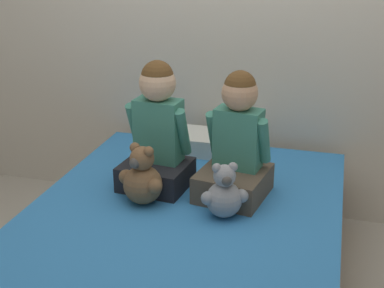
{
  "coord_description": "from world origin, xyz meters",
  "views": [
    {
      "loc": [
        0.66,
        -2.18,
        1.72
      ],
      "look_at": [
        0.0,
        0.18,
        0.76
      ],
      "focal_mm": 50.0,
      "sensor_mm": 36.0,
      "label": 1
    }
  ],
  "objects_px": {
    "pillow_at_headboard": "(219,144)",
    "bed": "(182,255)",
    "child_on_left": "(157,132)",
    "child_on_right": "(236,146)",
    "teddy_bear_held_by_right_child": "(224,194)",
    "teddy_bear_held_by_left_child": "(142,179)"
  },
  "relations": [
    {
      "from": "child_on_left",
      "to": "child_on_right",
      "type": "height_order",
      "value": "child_on_left"
    },
    {
      "from": "pillow_at_headboard",
      "to": "teddy_bear_held_by_left_child",
      "type": "bearing_deg",
      "value": -105.74
    },
    {
      "from": "child_on_right",
      "to": "teddy_bear_held_by_right_child",
      "type": "xyz_separation_m",
      "value": [
        -0.0,
        -0.25,
        -0.15
      ]
    },
    {
      "from": "bed",
      "to": "child_on_left",
      "type": "bearing_deg",
      "value": 128.4
    },
    {
      "from": "pillow_at_headboard",
      "to": "bed",
      "type": "bearing_deg",
      "value": -90.0
    },
    {
      "from": "teddy_bear_held_by_right_child",
      "to": "pillow_at_headboard",
      "type": "height_order",
      "value": "teddy_bear_held_by_right_child"
    },
    {
      "from": "bed",
      "to": "teddy_bear_held_by_right_child",
      "type": "bearing_deg",
      "value": 3.75
    },
    {
      "from": "bed",
      "to": "teddy_bear_held_by_left_child",
      "type": "height_order",
      "value": "teddy_bear_held_by_left_child"
    },
    {
      "from": "teddy_bear_held_by_left_child",
      "to": "pillow_at_headboard",
      "type": "relative_size",
      "value": 0.64
    },
    {
      "from": "bed",
      "to": "pillow_at_headboard",
      "type": "xyz_separation_m",
      "value": [
        0.0,
        0.79,
        0.3
      ]
    },
    {
      "from": "bed",
      "to": "child_on_right",
      "type": "height_order",
      "value": "child_on_right"
    },
    {
      "from": "teddy_bear_held_by_right_child",
      "to": "pillow_at_headboard",
      "type": "relative_size",
      "value": 0.57
    },
    {
      "from": "bed",
      "to": "child_on_left",
      "type": "height_order",
      "value": "child_on_left"
    },
    {
      "from": "child_on_left",
      "to": "pillow_at_headboard",
      "type": "height_order",
      "value": "child_on_left"
    },
    {
      "from": "child_on_left",
      "to": "child_on_right",
      "type": "bearing_deg",
      "value": 6.08
    },
    {
      "from": "child_on_left",
      "to": "pillow_at_headboard",
      "type": "xyz_separation_m",
      "value": [
        0.21,
        0.53,
        -0.24
      ]
    },
    {
      "from": "teddy_bear_held_by_left_child",
      "to": "teddy_bear_held_by_right_child",
      "type": "bearing_deg",
      "value": 16.83
    },
    {
      "from": "teddy_bear_held_by_right_child",
      "to": "child_on_right",
      "type": "bearing_deg",
      "value": 64.59
    },
    {
      "from": "child_on_right",
      "to": "teddy_bear_held_by_left_child",
      "type": "bearing_deg",
      "value": -142.53
    },
    {
      "from": "bed",
      "to": "pillow_at_headboard",
      "type": "bearing_deg",
      "value": 90.0
    },
    {
      "from": "child_on_right",
      "to": "pillow_at_headboard",
      "type": "relative_size",
      "value": 1.34
    },
    {
      "from": "pillow_at_headboard",
      "to": "child_on_right",
      "type": "bearing_deg",
      "value": -68.48
    }
  ]
}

